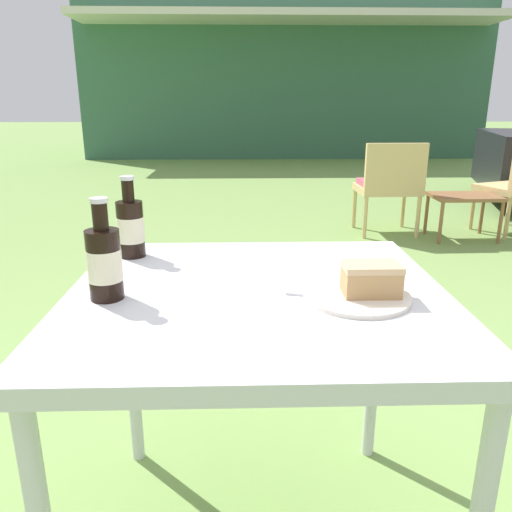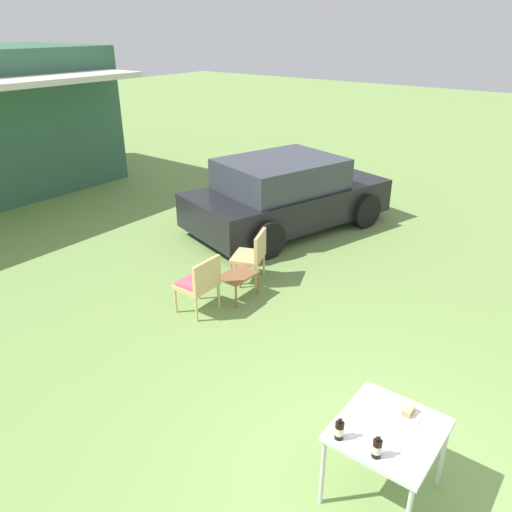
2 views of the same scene
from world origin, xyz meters
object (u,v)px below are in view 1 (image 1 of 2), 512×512
(garden_side_table, at_px, (464,200))
(cola_bottle_near, at_px, (131,227))
(wicker_chair_cushioned, at_px, (389,183))
(patio_table, at_px, (257,319))
(cola_bottle_far, at_px, (104,262))
(cake_on_plate, at_px, (365,287))

(garden_side_table, bearing_deg, cola_bottle_near, -127.88)
(wicker_chair_cushioned, bearing_deg, cola_bottle_near, 60.67)
(patio_table, distance_m, cola_bottle_near, 0.46)
(wicker_chair_cushioned, xyz_separation_m, patio_table, (-1.28, -3.32, 0.20))
(garden_side_table, distance_m, cola_bottle_near, 3.67)
(wicker_chair_cushioned, relative_size, cola_bottle_near, 3.70)
(cola_bottle_near, distance_m, cola_bottle_far, 0.31)
(cola_bottle_far, bearing_deg, garden_side_table, 55.07)
(wicker_chair_cushioned, bearing_deg, cake_on_plate, 71.41)
(garden_side_table, xyz_separation_m, cola_bottle_far, (-2.22, -3.18, 0.49))
(wicker_chair_cushioned, height_order, cake_on_plate, same)
(garden_side_table, relative_size, cola_bottle_far, 2.51)
(garden_side_table, relative_size, cake_on_plate, 2.40)
(patio_table, xyz_separation_m, cake_on_plate, (0.23, -0.06, 0.10))
(cake_on_plate, distance_m, cola_bottle_near, 0.66)
(patio_table, bearing_deg, cola_bottle_far, -172.79)
(wicker_chair_cushioned, xyz_separation_m, garden_side_table, (0.61, -0.18, -0.13))
(cake_on_plate, height_order, cola_bottle_far, cola_bottle_far)
(wicker_chair_cushioned, distance_m, garden_side_table, 0.65)
(garden_side_table, relative_size, patio_table, 0.65)
(wicker_chair_cushioned, distance_m, cola_bottle_near, 3.47)
(cola_bottle_far, bearing_deg, patio_table, 7.21)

